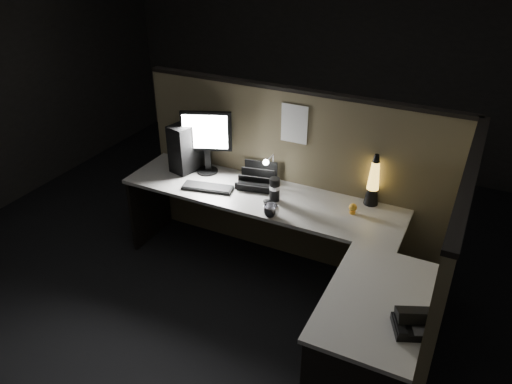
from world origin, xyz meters
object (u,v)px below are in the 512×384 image
at_px(monitor, 206,136).
at_px(keyboard, 208,187).
at_px(lava_lamp, 373,184).
at_px(desk_phone, 413,322).
at_px(pc_tower, 192,145).

height_order(monitor, keyboard, monitor).
relative_size(keyboard, lava_lamp, 0.98).
bearing_deg(keyboard, desk_phone, -37.33).
bearing_deg(lava_lamp, monitor, -176.48).
relative_size(monitor, lava_lamp, 1.30).
xyz_separation_m(monitor, keyboard, (0.16, -0.27, -0.32)).
height_order(pc_tower, desk_phone, pc_tower).
relative_size(pc_tower, monitor, 0.76).
relative_size(lava_lamp, desk_phone, 1.60).
height_order(pc_tower, lava_lamp, lava_lamp).
xyz_separation_m(lava_lamp, desk_phone, (0.55, -1.20, -0.13)).
xyz_separation_m(pc_tower, monitor, (0.17, -0.02, 0.12)).
bearing_deg(desk_phone, keyboard, 131.25).
xyz_separation_m(keyboard, lava_lamp, (1.25, 0.36, 0.16)).
distance_m(keyboard, lava_lamp, 1.31).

